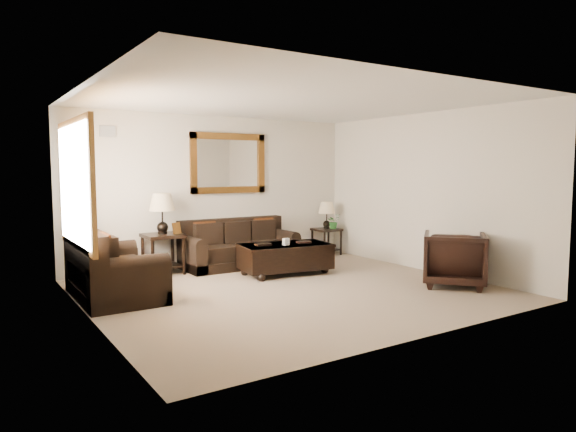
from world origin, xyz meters
TOP-DOWN VIEW (x-y plane):
  - room at (0.00, 0.00)m, footprint 5.51×5.01m
  - window at (-2.70, 0.90)m, footprint 0.07×1.96m
  - mirror at (0.25, 2.47)m, footprint 1.50×0.06m
  - air_vent at (-1.90, 2.48)m, footprint 0.25×0.02m
  - sofa at (0.25, 2.09)m, footprint 2.06×0.89m
  - loveseat at (-2.29, 0.96)m, footprint 1.00×1.68m
  - end_table_left at (-1.14, 2.15)m, footprint 0.61×0.61m
  - end_table_right at (2.33, 2.22)m, footprint 0.49×0.49m
  - coffee_table at (0.56, 1.02)m, footprint 1.58×1.01m
  - armchair at (2.20, -1.09)m, footprint 1.19×1.19m
  - potted_plant at (2.44, 2.13)m, footprint 0.29×0.31m

SIDE VIEW (x-z plane):
  - sofa at x=0.25m, z-range -0.12..0.73m
  - coffee_table at x=0.56m, z-range 0.00..0.63m
  - loveseat at x=-2.29m, z-range -0.13..0.82m
  - armchair at x=2.20m, z-range 0.00..0.90m
  - potted_plant at x=2.44m, z-range 0.53..0.77m
  - end_table_right at x=2.33m, z-range 0.16..1.24m
  - end_table_left at x=-1.14m, z-range 0.20..1.55m
  - room at x=0.00m, z-range 0.00..2.71m
  - window at x=-2.70m, z-range 0.72..2.38m
  - mirror at x=0.25m, z-range 1.30..2.40m
  - air_vent at x=-1.90m, z-range 2.26..2.44m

